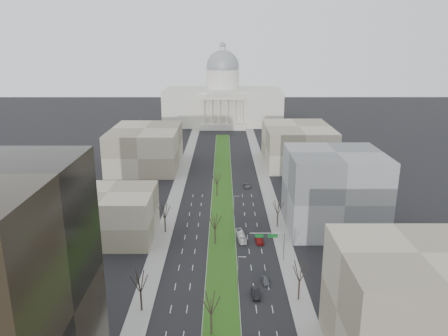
{
  "coord_description": "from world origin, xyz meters",
  "views": [
    {
      "loc": [
        0.38,
        -33.49,
        55.75
      ],
      "look_at": [
        0.61,
        109.98,
        13.9
      ],
      "focal_mm": 35.0,
      "sensor_mm": 36.0,
      "label": 1
    }
  ],
  "objects_px": {
    "car_grey_far": "(247,185)",
    "box_van": "(241,236)",
    "car_black": "(256,293)",
    "car_grey_near": "(266,280)",
    "car_red": "(259,240)"
  },
  "relations": [
    {
      "from": "car_grey_near",
      "to": "box_van",
      "type": "bearing_deg",
      "value": 97.9
    },
    {
      "from": "car_black",
      "to": "box_van",
      "type": "xyz_separation_m",
      "value": [
        -2.23,
        29.31,
        0.31
      ]
    },
    {
      "from": "car_grey_near",
      "to": "car_black",
      "type": "relative_size",
      "value": 0.81
    },
    {
      "from": "box_van",
      "to": "car_grey_near",
      "type": "bearing_deg",
      "value": -86.0
    },
    {
      "from": "car_black",
      "to": "box_van",
      "type": "distance_m",
      "value": 29.4
    },
    {
      "from": "car_grey_near",
      "to": "car_black",
      "type": "bearing_deg",
      "value": -120.08
    },
    {
      "from": "car_grey_far",
      "to": "box_van",
      "type": "relative_size",
      "value": 0.65
    },
    {
      "from": "car_grey_far",
      "to": "car_red",
      "type": "bearing_deg",
      "value": -96.18
    },
    {
      "from": "car_black",
      "to": "car_grey_far",
      "type": "bearing_deg",
      "value": 85.51
    },
    {
      "from": "car_black",
      "to": "car_grey_near",
      "type": "bearing_deg",
      "value": 60.87
    },
    {
      "from": "car_red",
      "to": "car_grey_far",
      "type": "xyz_separation_m",
      "value": [
        -0.98,
        49.31,
        -0.04
      ]
    },
    {
      "from": "car_grey_far",
      "to": "car_grey_near",
      "type": "bearing_deg",
      "value": -96.71
    },
    {
      "from": "car_grey_near",
      "to": "car_black",
      "type": "distance_m",
      "value": 6.25
    },
    {
      "from": "car_grey_near",
      "to": "box_van",
      "type": "relative_size",
      "value": 0.49
    },
    {
      "from": "car_grey_far",
      "to": "box_van",
      "type": "bearing_deg",
      "value": -102.39
    }
  ]
}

